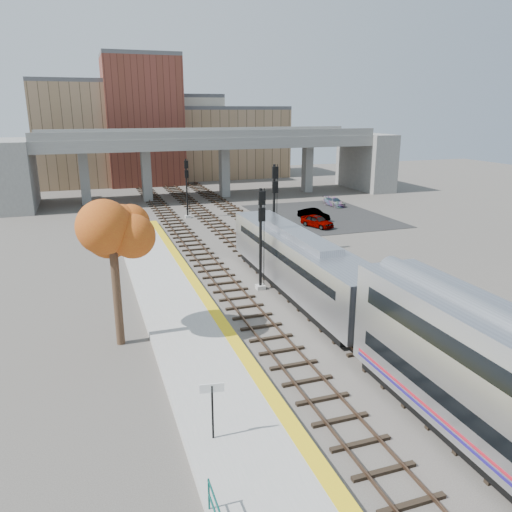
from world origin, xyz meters
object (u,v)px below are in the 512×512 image
object	(u,v)px
signal_mast_mid	(274,209)
car_a	(317,221)
car_c	(334,202)
locomotive	(298,262)
signal_mast_far	(187,190)
signal_mast_near	(261,241)
tree	(112,238)
car_b	(314,215)

from	to	relation	value
signal_mast_mid	car_a	distance (m)	11.63
signal_mast_mid	car_c	bearing A→B (deg)	49.72
car_a	locomotive	bearing A→B (deg)	-141.10
signal_mast_mid	locomotive	bearing A→B (deg)	-101.56
car_c	signal_mast_far	bearing A→B (deg)	176.98
car_a	signal_mast_near	bearing A→B (deg)	-148.66
tree	car_c	world-z (taller)	tree
tree	car_b	world-z (taller)	tree
tree	car_c	bearing A→B (deg)	47.18
car_a	car_b	bearing A→B (deg)	49.04
signal_mast_near	signal_mast_far	world-z (taller)	signal_mast_near
locomotive	car_b	size ratio (longest dim) A/B	4.92
car_c	locomotive	bearing A→B (deg)	-128.06
car_b	tree	bearing A→B (deg)	-155.71
locomotive	signal_mast_far	size ratio (longest dim) A/B	2.83
signal_mast_mid	car_b	distance (m)	14.75
signal_mast_near	tree	world-z (taller)	tree
car_a	signal_mast_far	bearing A→B (deg)	120.91
tree	car_b	size ratio (longest dim) A/B	2.04
locomotive	car_a	distance (m)	20.30
signal_mast_mid	signal_mast_far	bearing A→B (deg)	103.51
signal_mast_mid	tree	bearing A→B (deg)	-135.92
tree	car_b	distance (m)	34.25
car_c	car_a	bearing A→B (deg)	-131.95
tree	car_c	size ratio (longest dim) A/B	2.14
signal_mast_mid	car_c	size ratio (longest dim) A/B	2.08
signal_mast_far	signal_mast_mid	bearing A→B (deg)	-76.49
car_b	signal_mast_far	bearing A→B (deg)	133.24
locomotive	tree	xyz separation A→B (m)	(-12.03, -3.80, 3.59)
signal_mast_mid	car_a	world-z (taller)	signal_mast_mid
locomotive	signal_mast_far	distance (m)	26.94
locomotive	signal_mast_mid	xyz separation A→B (m)	(2.00, 9.78, 1.67)
locomotive	signal_mast_near	xyz separation A→B (m)	(-2.10, 1.63, 1.25)
tree	signal_mast_mid	bearing A→B (deg)	44.08
locomotive	signal_mast_near	world-z (taller)	signal_mast_near
signal_mast_mid	signal_mast_far	xyz separation A→B (m)	(-4.10, 17.06, -0.66)
signal_mast_far	tree	distance (m)	32.32
locomotive	car_c	size ratio (longest dim) A/B	5.15
signal_mast_near	signal_mast_mid	world-z (taller)	signal_mast_mid
signal_mast_far	car_b	distance (m)	14.70
car_b	car_c	xyz separation A→B (m)	(6.26, 6.99, -0.10)
signal_mast_mid	signal_mast_far	distance (m)	17.56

